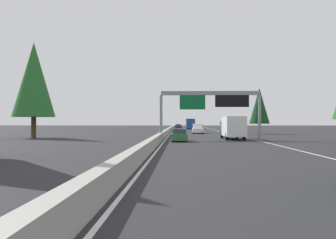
# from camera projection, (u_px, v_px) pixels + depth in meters

# --- Properties ---
(ground_plane) EXTENTS (320.00, 320.00, 0.00)m
(ground_plane) POSITION_uv_depth(u_px,v_px,m) (167.00, 136.00, 61.53)
(ground_plane) COLOR #262628
(median_barrier) EXTENTS (180.00, 0.56, 0.90)m
(median_barrier) POSITION_uv_depth(u_px,v_px,m) (169.00, 130.00, 81.53)
(median_barrier) COLOR #9E9B93
(median_barrier) RESTS_ON ground
(shoulder_stripe_right) EXTENTS (160.00, 0.16, 0.01)m
(shoulder_stripe_right) POSITION_uv_depth(u_px,v_px,m) (231.00, 134.00, 71.17)
(shoulder_stripe_right) COLOR silver
(shoulder_stripe_right) RESTS_ON ground
(shoulder_stripe_median) EXTENTS (160.00, 0.16, 0.01)m
(shoulder_stripe_median) POSITION_uv_depth(u_px,v_px,m) (170.00, 134.00, 71.52)
(shoulder_stripe_median) COLOR silver
(shoulder_stripe_median) RESTS_ON ground
(sign_gantry_overhead) EXTENTS (0.50, 12.68, 6.11)m
(sign_gantry_overhead) POSITION_uv_depth(u_px,v_px,m) (212.00, 101.00, 48.28)
(sign_gantry_overhead) COLOR gray
(sign_gantry_overhead) RESTS_ON ground
(sedan_far_left) EXTENTS (4.40, 1.80, 1.47)m
(sedan_far_left) POSITION_uv_depth(u_px,v_px,m) (179.00, 135.00, 44.73)
(sedan_far_left) COLOR #2D6B38
(sedan_far_left) RESTS_ON ground
(box_truck_mid_right) EXTENTS (8.50, 2.40, 2.95)m
(box_truck_mid_right) POSITION_uv_depth(u_px,v_px,m) (233.00, 127.00, 50.15)
(box_truck_mid_right) COLOR white
(box_truck_mid_right) RESTS_ON ground
(sedan_far_right) EXTENTS (4.40, 1.80, 1.47)m
(sedan_far_right) POSITION_uv_depth(u_px,v_px,m) (178.00, 127.00, 120.23)
(sedan_far_right) COLOR #1E4793
(sedan_far_right) RESTS_ON ground
(pickup_distant_b) EXTENTS (5.60, 2.00, 1.86)m
(pickup_distant_b) POSITION_uv_depth(u_px,v_px,m) (198.00, 129.00, 74.50)
(pickup_distant_b) COLOR white
(pickup_distant_b) RESTS_ON ground
(bus_near_right) EXTENTS (11.50, 2.55, 3.10)m
(bus_near_right) POSITION_uv_depth(u_px,v_px,m) (190.00, 123.00, 116.96)
(bus_near_right) COLOR #1E4793
(bus_near_right) RESTS_ON ground
(sedan_mid_center) EXTENTS (4.40, 1.80, 1.47)m
(sedan_mid_center) POSITION_uv_depth(u_px,v_px,m) (179.00, 129.00, 87.31)
(sedan_mid_center) COLOR black
(sedan_mid_center) RESTS_ON ground
(conifer_right_mid) EXTENTS (3.77, 3.77, 8.57)m
(conifer_right_mid) POSITION_uv_depth(u_px,v_px,m) (259.00, 106.00, 71.90)
(conifer_right_mid) COLOR #4C3823
(conifer_right_mid) RESTS_ON ground
(conifer_left_near) EXTENTS (5.90, 5.90, 13.42)m
(conifer_left_near) POSITION_uv_depth(u_px,v_px,m) (34.00, 80.00, 53.94)
(conifer_left_near) COLOR #4C3823
(conifer_left_near) RESTS_ON ground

